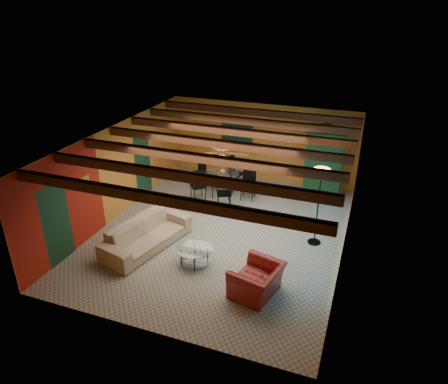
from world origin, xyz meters
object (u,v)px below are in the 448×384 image
at_px(armchair, 257,280).
at_px(dining_table, 223,180).
at_px(coffee_table, 195,256).
at_px(floor_lamp, 318,207).
at_px(armoire, 324,163).
at_px(vase, 223,161).
at_px(potted_plant, 328,126).
at_px(sofa, 147,234).

xyz_separation_m(armchair, dining_table, (-2.42, 4.36, 0.21)).
height_order(coffee_table, floor_lamp, floor_lamp).
bearing_deg(armoire, vase, -151.35).
bearing_deg(potted_plant, vase, -152.97).
xyz_separation_m(potted_plant, vase, (-2.98, -1.52, -1.03)).
bearing_deg(armchair, sofa, -91.48).
bearing_deg(potted_plant, armchair, -95.43).
bearing_deg(floor_lamp, coffee_table, -142.59).
xyz_separation_m(dining_table, armoire, (2.98, 1.52, 0.44)).
xyz_separation_m(sofa, coffee_table, (1.48, -0.28, -0.14)).
distance_m(sofa, potted_plant, 6.57).
relative_size(dining_table, vase, 12.49).
distance_m(dining_table, potted_plant, 3.74).
distance_m(sofa, coffee_table, 1.51).
height_order(dining_table, floor_lamp, floor_lamp).
distance_m(coffee_table, vase, 3.99).
relative_size(coffee_table, floor_lamp, 0.43).
bearing_deg(potted_plant, armoire, 0.00).
bearing_deg(armoire, armchair, -93.80).
bearing_deg(dining_table, armchair, -60.95).
height_order(sofa, dining_table, dining_table).
relative_size(armoire, potted_plant, 4.30).
height_order(dining_table, armoire, armoire).
relative_size(armchair, floor_lamp, 0.51).
bearing_deg(sofa, armchair, -90.75).
distance_m(sofa, armoire, 6.33).
distance_m(sofa, floor_lamp, 4.47).
relative_size(sofa, coffee_table, 2.81).
bearing_deg(vase, armoire, 27.03).
bearing_deg(dining_table, floor_lamp, -29.00).
bearing_deg(armoire, floor_lamp, -83.20).
xyz_separation_m(coffee_table, floor_lamp, (2.59, 1.98, 0.83)).
distance_m(coffee_table, potted_plant, 6.13).
bearing_deg(armchair, vase, -137.86).
xyz_separation_m(sofa, floor_lamp, (4.07, 1.70, 0.69)).
bearing_deg(vase, armchair, -60.95).
bearing_deg(sofa, armoire, -22.96).
bearing_deg(sofa, vase, 1.19).
bearing_deg(vase, coffee_table, -79.76).
relative_size(sofa, armchair, 2.33).
distance_m(armchair, vase, 5.06).
xyz_separation_m(armoire, potted_plant, (0.00, 0.00, 1.23)).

